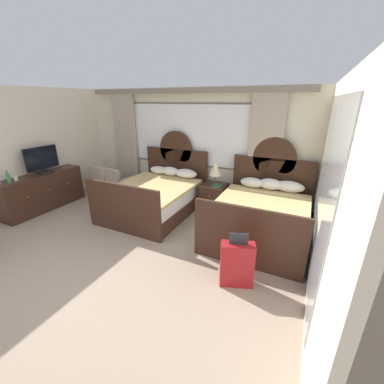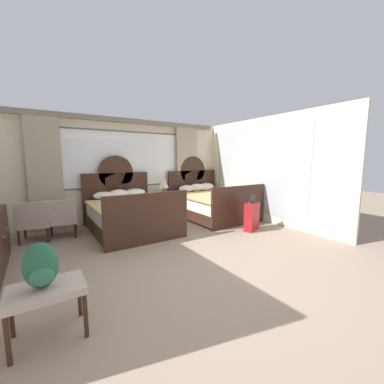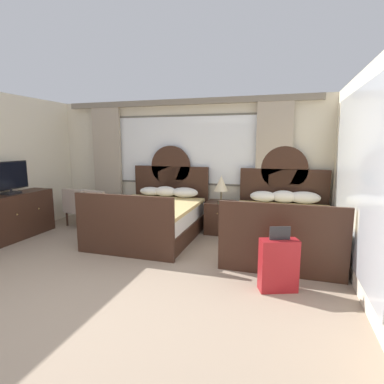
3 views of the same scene
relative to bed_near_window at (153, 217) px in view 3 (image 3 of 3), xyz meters
name	(u,v)px [view 3 (image 3 of 3)]	position (x,y,z in m)	size (l,w,h in m)	color
ground_plane	(72,314)	(0.29, -2.72, -0.38)	(24.00, 24.00, 0.00)	gray
wall_back_window	(185,160)	(0.29, 1.10, 1.04)	(5.92, 0.22, 2.70)	beige
wall_right_mirror	(364,179)	(3.28, -1.08, 0.97)	(0.08, 4.41, 2.70)	beige
bed_near_window	(153,217)	(0.00, 0.00, 0.00)	(1.69, 2.14, 1.72)	#382116
bed_near_mirror	(282,227)	(2.36, 0.00, 0.00)	(1.69, 2.14, 1.72)	#382116
nightstand_between_beds	(220,217)	(1.18, 0.63, -0.07)	(0.54, 0.57, 0.63)	#382116
table_lamp_on_nightstand	(221,184)	(1.19, 0.64, 0.61)	(0.27, 0.27, 0.52)	brown
book_on_nightstand	(224,202)	(1.28, 0.53, 0.26)	(0.18, 0.26, 0.03)	#285133
dresser_minibar	(7,218)	(-2.44, -1.00, 0.04)	(0.49, 1.83, 0.85)	#382116
tv_flatscreen	(10,178)	(-2.42, -0.89, 0.77)	(0.20, 0.76, 0.60)	black
armchair_by_window_left	(99,207)	(-1.36, 0.27, 0.06)	(0.66, 0.66, 0.82)	#B29E8E
armchair_by_window_centre	(80,206)	(-1.84, 0.27, 0.06)	(0.67, 0.67, 0.82)	#B29E8E
suitcase_on_floor	(278,265)	(2.34, -1.54, -0.05)	(0.49, 0.34, 0.81)	maroon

